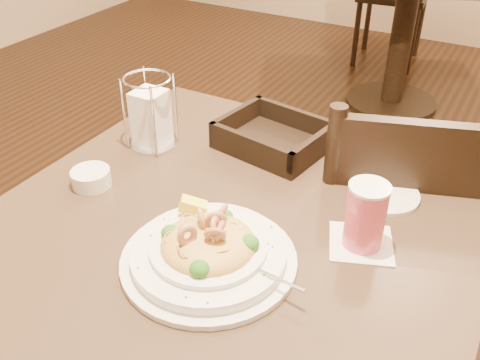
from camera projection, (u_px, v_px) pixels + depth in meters
The scene contains 9 objects.
main_table at pixel (235, 309), 1.14m from camera, with size 0.90×0.90×0.76m.
background_table at pixel (405, 16), 2.86m from camera, with size 1.18×1.18×0.76m.
dining_chair_near at pixel (395, 245), 1.34m from camera, with size 0.53×0.53×0.93m.
pasta_bowl at pixel (209, 250), 0.90m from camera, with size 0.33×0.30×0.10m.
drink_glass at pixel (365, 216), 0.92m from camera, with size 0.14×0.14×0.13m.
bread_basket at pixel (273, 139), 1.22m from camera, with size 0.26×0.22×0.06m.
napkin_caddy at pixel (151, 117), 1.20m from camera, with size 0.11×0.11×0.17m.
side_plate at pixel (384, 194), 1.07m from camera, with size 0.14×0.14×0.01m, color white.
butter_ramekin at pixel (91, 178), 1.10m from camera, with size 0.08×0.08×0.04m, color white.
Camera 1 is at (0.40, -0.69, 1.38)m, focal length 40.00 mm.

